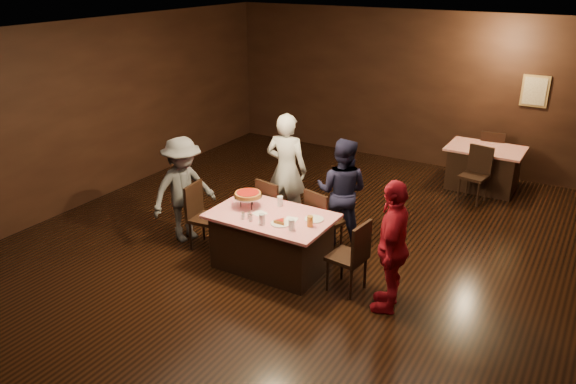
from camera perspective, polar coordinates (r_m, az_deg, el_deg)
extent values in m
plane|color=black|center=(7.75, -0.32, -7.25)|extent=(10.00, 10.00, 0.00)
cube|color=silver|center=(6.79, -0.38, 15.36)|extent=(8.00, 10.00, 0.04)
cube|color=black|center=(11.55, 12.76, 10.20)|extent=(8.00, 0.04, 3.00)
cube|color=black|center=(9.73, -21.14, 7.02)|extent=(0.04, 10.00, 3.00)
cube|color=tan|center=(11.02, 23.80, 9.36)|extent=(0.46, 0.03, 0.56)
cube|color=beige|center=(11.00, 23.78, 9.34)|extent=(0.38, 0.01, 0.48)
cube|color=red|center=(7.49, -1.66, -5.00)|extent=(1.60, 1.00, 0.77)
cube|color=red|center=(10.70, 19.22, 2.31)|extent=(1.30, 0.90, 0.77)
cube|color=black|center=(8.22, -1.23, -1.72)|extent=(0.49, 0.49, 0.95)
cube|color=black|center=(7.86, 3.73, -2.93)|extent=(0.51, 0.51, 0.95)
cube|color=black|center=(8.04, -8.32, -2.54)|extent=(0.46, 0.46, 0.95)
cube|color=black|center=(6.99, 6.03, -6.44)|extent=(0.46, 0.46, 0.95)
cube|color=black|center=(10.02, 18.40, 1.64)|extent=(0.48, 0.48, 0.95)
cube|color=black|center=(11.24, 19.95, 3.63)|extent=(0.46, 0.46, 0.95)
imported|color=silver|center=(8.57, -0.16, 2.28)|extent=(0.70, 0.52, 1.77)
imported|color=black|center=(8.03, 5.50, 0.04)|extent=(0.85, 0.71, 1.58)
imported|color=#4C4D51|center=(8.22, -10.58, 0.24)|extent=(0.87, 1.14, 1.57)
imported|color=#A31121|center=(6.56, 10.57, -5.44)|extent=(0.60, 1.01, 1.62)
cylinder|color=black|center=(7.61, -3.64, -0.76)|extent=(0.01, 0.01, 0.15)
cylinder|color=black|center=(7.54, -4.82, -1.01)|extent=(0.01, 0.01, 0.15)
cylinder|color=black|center=(7.45, -3.74, -1.28)|extent=(0.01, 0.01, 0.15)
cylinder|color=silver|center=(7.50, -4.08, -0.45)|extent=(0.38, 0.38, 0.01)
cylinder|color=#B27233|center=(7.49, -4.09, -0.24)|extent=(0.35, 0.35, 0.05)
cylinder|color=#A5140C|center=(7.48, -4.10, -0.04)|extent=(0.30, 0.30, 0.01)
cylinder|color=white|center=(7.06, -0.76, -3.22)|extent=(0.25, 0.25, 0.01)
cylinder|color=#B27233|center=(7.05, -0.76, -3.02)|extent=(0.18, 0.18, 0.04)
cylinder|color=#A5140C|center=(7.04, -0.76, -2.85)|extent=(0.14, 0.14, 0.01)
cylinder|color=white|center=(7.19, 2.66, -2.77)|extent=(0.25, 0.25, 0.01)
cylinder|color=silver|center=(7.04, -2.66, -2.77)|extent=(0.08, 0.08, 0.14)
cylinder|color=silver|center=(6.89, 0.36, -3.34)|extent=(0.08, 0.08, 0.14)
cylinder|color=#BF7F26|center=(6.98, 2.26, -3.00)|extent=(0.08, 0.08, 0.14)
cylinder|color=silver|center=(7.55, -0.80, -0.94)|extent=(0.08, 0.08, 0.14)
cylinder|color=silver|center=(7.21, -3.97, -2.44)|extent=(0.04, 0.04, 0.08)
cylinder|color=silver|center=(7.19, -3.98, -2.11)|extent=(0.05, 0.05, 0.02)
cylinder|color=silver|center=(7.14, -3.80, -2.68)|extent=(0.04, 0.04, 0.08)
cylinder|color=silver|center=(7.12, -3.81, -2.36)|extent=(0.05, 0.05, 0.02)
cylinder|color=silver|center=(7.20, -4.59, -2.48)|extent=(0.04, 0.04, 0.08)
cylinder|color=silver|center=(7.18, -4.60, -2.15)|extent=(0.05, 0.05, 0.02)
cube|color=white|center=(7.18, 0.34, -2.81)|extent=(0.19, 0.19, 0.01)
cube|color=white|center=(7.36, -2.89, -2.19)|extent=(0.21, 0.21, 0.01)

